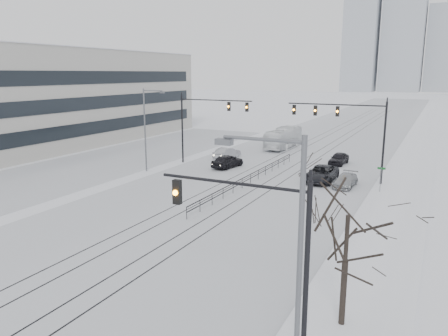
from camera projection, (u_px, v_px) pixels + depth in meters
road at (325, 142)px, 68.97m from camera, size 22.00×260.00×0.02m
sidewalk_east at (418, 147)px, 63.05m from camera, size 5.00×260.00×0.16m
curb at (400, 146)px, 64.13m from camera, size 0.10×260.00×0.12m
parking_strip at (122, 158)px, 55.87m from camera, size 14.00×60.00×0.03m
tram_rails at (284, 165)px, 51.49m from camera, size 5.30×180.00×0.01m
office_building at (20, 98)px, 62.23m from camera, size 20.20×62.20×14.11m
skyline at (429, 37)px, 246.91m from camera, size 96.00×48.00×72.00m
traffic_mast_near at (265, 240)px, 16.10m from camera, size 6.10×0.37×7.00m
traffic_mast_ne at (349, 124)px, 42.33m from camera, size 9.60×0.37×8.00m
traffic_mast_nw at (204, 117)px, 50.54m from camera, size 9.10×0.37×8.00m
street_light_east at (289, 265)px, 12.51m from camera, size 2.73×0.25×9.00m
street_light_west at (147, 124)px, 46.99m from camera, size 2.73×0.25×9.00m
bare_tree at (347, 227)px, 17.68m from camera, size 4.40×4.40×6.10m
median_fence at (251, 178)px, 42.65m from camera, size 0.06×24.00×1.00m
street_sign at (381, 176)px, 39.01m from camera, size 0.70×0.06×2.40m
sedan_sb_inner at (227, 161)px, 49.79m from camera, size 2.50×4.75×1.54m
sedan_sb_outer at (227, 153)px, 55.13m from camera, size 2.10×4.45×1.41m
sedan_nb_front at (322, 174)px, 43.48m from camera, size 2.64×5.63×1.56m
sedan_nb_right at (346, 180)px, 41.49m from camera, size 1.87×4.26×1.22m
sedan_nb_far at (339, 159)px, 51.59m from camera, size 1.95×4.21×1.40m
box_truck at (284, 138)px, 63.14m from camera, size 2.43×10.24×2.85m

